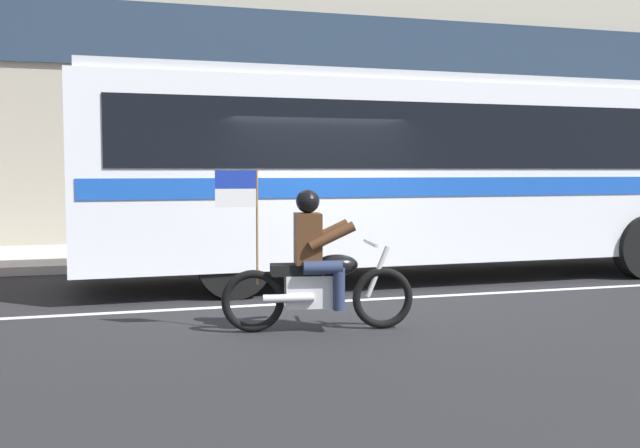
% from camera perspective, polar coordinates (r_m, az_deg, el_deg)
% --- Properties ---
extents(ground_plane, '(60.00, 60.00, 0.00)m').
position_cam_1_polar(ground_plane, '(10.63, -0.00, -5.45)').
color(ground_plane, black).
extents(sidewalk_curb, '(28.00, 3.80, 0.15)m').
position_cam_1_polar(sidewalk_curb, '(15.53, -5.32, -2.13)').
color(sidewalk_curb, '#B7B2A8').
rests_on(sidewalk_curb, ground_plane).
extents(lane_center_stripe, '(26.60, 0.14, 0.01)m').
position_cam_1_polar(lane_center_stripe, '(10.06, 0.97, -5.97)').
color(lane_center_stripe, silver).
rests_on(lane_center_stripe, ground_plane).
extents(transit_bus, '(11.65, 2.84, 3.22)m').
position_cam_1_polar(transit_bus, '(12.44, 8.92, 4.62)').
color(transit_bus, silver).
rests_on(transit_bus, ground_plane).
extents(motorcycle_with_rider, '(2.18, 0.69, 1.78)m').
position_cam_1_polar(motorcycle_with_rider, '(8.18, -0.28, -3.62)').
color(motorcycle_with_rider, black).
rests_on(motorcycle_with_rider, ground_plane).
extents(fire_hydrant, '(0.22, 0.30, 0.75)m').
position_cam_1_polar(fire_hydrant, '(14.59, -5.97, -0.79)').
color(fire_hydrant, red).
rests_on(fire_hydrant, sidewalk_curb).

